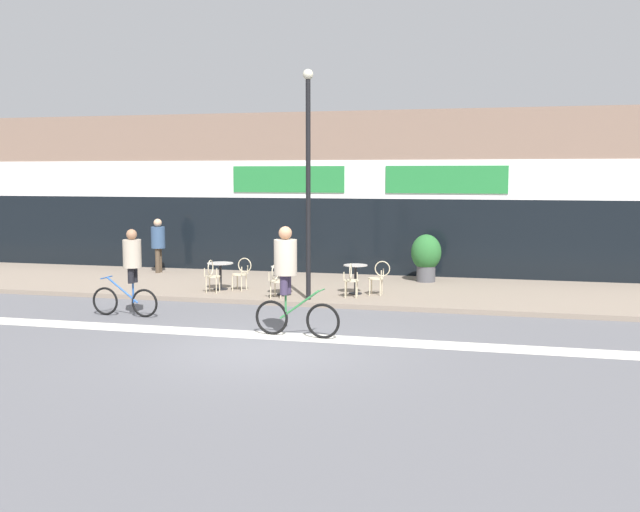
{
  "coord_description": "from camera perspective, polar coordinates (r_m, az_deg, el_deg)",
  "views": [
    {
      "loc": [
        4.38,
        -13.15,
        3.28
      ],
      "look_at": [
        -0.23,
        5.15,
        1.21
      ],
      "focal_mm": 42.0,
      "sensor_mm": 36.0,
      "label": 1
    }
  ],
  "objects": [
    {
      "name": "cafe_chair_2_side",
      "position": [
        19.7,
        4.5,
        -1.48
      ],
      "size": [
        0.57,
        0.4,
        0.9
      ],
      "rotation": [
        0.0,
        0.0,
        3.14
      ],
      "color": "beige",
      "rests_on": "sidewalk_slab"
    },
    {
      "name": "cafe_chair_1_near",
      "position": [
        19.09,
        -3.33,
        -1.72
      ],
      "size": [
        0.44,
        0.59,
        0.9
      ],
      "rotation": [
        0.0,
        0.0,
        1.47
      ],
      "color": "beige",
      "rests_on": "sidewalk_slab"
    },
    {
      "name": "pedestrian_near_end",
      "position": [
        24.61,
        -12.23,
        1.15
      ],
      "size": [
        0.5,
        0.5,
        1.74
      ],
      "rotation": [
        0.0,
        0.0,
        3.26
      ],
      "color": "#4C3D2D",
      "rests_on": "sidewalk_slab"
    },
    {
      "name": "bistro_table_1",
      "position": [
        19.68,
        -2.76,
        -1.42
      ],
      "size": [
        0.68,
        0.68,
        0.75
      ],
      "color": "black",
      "rests_on": "sidewalk_slab"
    },
    {
      "name": "cyclist_0",
      "position": [
        15.11,
        -2.43,
        -1.26
      ],
      "size": [
        1.83,
        0.56,
        2.24
      ],
      "rotation": [
        0.0,
        0.0,
        -0.09
      ],
      "color": "black",
      "rests_on": "ground"
    },
    {
      "name": "ground_plane",
      "position": [
        14.24,
        -4.19,
        -7.09
      ],
      "size": [
        120.0,
        120.0,
        0.0
      ],
      "primitive_type": "plane",
      "color": "#5B5B60"
    },
    {
      "name": "cafe_chair_2_near",
      "position": [
        19.21,
        2.37,
        -1.67
      ],
      "size": [
        0.44,
        0.59,
        0.9
      ],
      "rotation": [
        0.0,
        0.0,
        1.68
      ],
      "color": "beige",
      "rests_on": "sidewalk_slab"
    },
    {
      "name": "cafe_chair_0_side",
      "position": [
        20.5,
        -5.99,
        -1.19
      ],
      "size": [
        0.6,
        0.45,
        0.9
      ],
      "rotation": [
        0.0,
        0.0,
        3.0
      ],
      "color": "beige",
      "rests_on": "sidewalk_slab"
    },
    {
      "name": "cafe_chair_0_near",
      "position": [
        20.16,
        -8.24,
        -1.35
      ],
      "size": [
        0.42,
        0.59,
        0.9
      ],
      "rotation": [
        0.0,
        0.0,
        1.63
      ],
      "color": "beige",
      "rests_on": "sidewalk_slab"
    },
    {
      "name": "cyclist_1",
      "position": [
        17.75,
        -14.26,
        -0.76
      ],
      "size": [
        1.68,
        0.48,
        2.03
      ],
      "rotation": [
        0.0,
        0.0,
        3.12
      ],
      "color": "black",
      "rests_on": "ground"
    },
    {
      "name": "bike_lane_stripe",
      "position": [
        15.3,
        -2.84,
        -6.12
      ],
      "size": [
        36.0,
        0.7,
        0.01
      ],
      "primitive_type": "cube",
      "color": "silver",
      "rests_on": "ground"
    },
    {
      "name": "storefront_facade",
      "position": [
        25.5,
        4.27,
        4.74
      ],
      "size": [
        40.0,
        4.06,
        5.25
      ],
      "color": "#7F6656",
      "rests_on": "ground"
    },
    {
      "name": "bistro_table_2",
      "position": [
        19.81,
        2.72,
        -1.34
      ],
      "size": [
        0.63,
        0.63,
        0.78
      ],
      "color": "black",
      "rests_on": "sidewalk_slab"
    },
    {
      "name": "planter_pot",
      "position": [
        22.26,
        8.09,
        0.03
      ],
      "size": [
        0.88,
        0.88,
        1.4
      ],
      "color": "#4C4C51",
      "rests_on": "sidewalk_slab"
    },
    {
      "name": "bistro_table_0",
      "position": [
        20.73,
        -7.6,
        -1.1
      ],
      "size": [
        0.72,
        0.72,
        0.74
      ],
      "color": "black",
      "rests_on": "sidewalk_slab"
    },
    {
      "name": "lamp_post",
      "position": [
        18.73,
        -0.91,
        6.6
      ],
      "size": [
        0.26,
        0.26,
        5.73
      ],
      "color": "black",
      "rests_on": "sidewalk_slab"
    },
    {
      "name": "sidewalk_slab",
      "position": [
        21.11,
        2.01,
        -2.53
      ],
      "size": [
        40.0,
        5.5,
        0.12
      ],
      "primitive_type": "cube",
      "color": "gray",
      "rests_on": "ground"
    }
  ]
}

